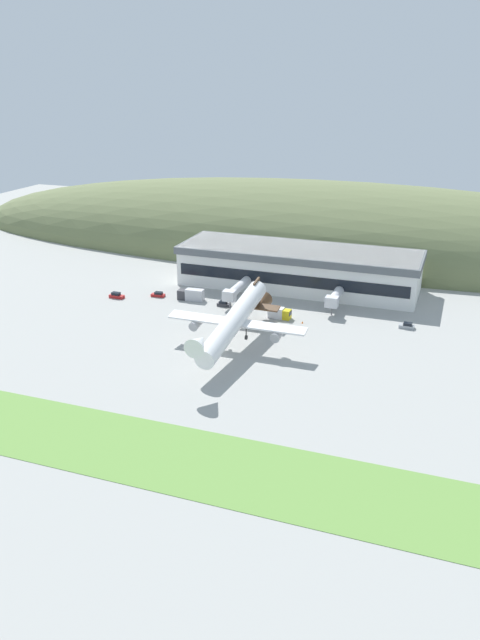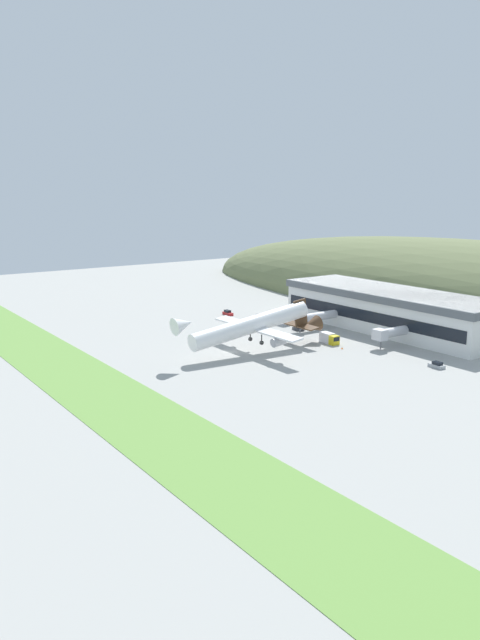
# 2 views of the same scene
# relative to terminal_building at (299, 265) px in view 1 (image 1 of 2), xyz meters

# --- Properties ---
(ground_plane) EXTENTS (382.79, 382.79, 0.00)m
(ground_plane) POSITION_rel_terminal_building_xyz_m (-5.76, -54.81, -6.87)
(ground_plane) COLOR #9E9E99
(grass_strip_foreground) EXTENTS (344.51, 19.18, 0.08)m
(grass_strip_foreground) POSITION_rel_terminal_building_xyz_m (-5.76, -96.41, -6.83)
(grass_strip_foreground) COLOR #669342
(grass_strip_foreground) RESTS_ON ground_plane
(hill_backdrop) EXTENTS (311.72, 76.04, 49.28)m
(hill_backdrop) POSITION_rel_terminal_building_xyz_m (-0.22, 48.81, -6.87)
(hill_backdrop) COLOR #667047
(hill_backdrop) RESTS_ON ground_plane
(terminal_building) EXTENTS (72.63, 22.82, 12.14)m
(terminal_building) POSITION_rel_terminal_building_xyz_m (0.00, 0.00, 0.00)
(terminal_building) COLOR white
(terminal_building) RESTS_ON ground_plane
(jetway_0) EXTENTS (3.38, 16.20, 5.43)m
(jetway_0) POSITION_rel_terminal_building_xyz_m (-12.84, -19.80, -2.88)
(jetway_0) COLOR silver
(jetway_0) RESTS_ON ground_plane
(jetway_1) EXTENTS (3.38, 11.56, 5.43)m
(jetway_1) POSITION_rel_terminal_building_xyz_m (14.82, -17.33, -2.89)
(jetway_1) COLOR silver
(jetway_1) RESTS_ON ground_plane
(cargo_airplane) EXTENTS (33.78, 46.59, 10.57)m
(cargo_airplane) POSITION_rel_terminal_building_xyz_m (-1.83, -50.57, 0.41)
(cargo_airplane) COLOR white
(service_car_0) EXTENTS (4.44, 1.85, 1.70)m
(service_car_0) POSITION_rel_terminal_building_xyz_m (-47.14, -28.04, -6.17)
(service_car_0) COLOR #B21E1E
(service_car_0) RESTS_ON ground_plane
(service_car_1) EXTENTS (3.83, 1.81, 1.51)m
(service_car_1) POSITION_rel_terminal_building_xyz_m (-15.17, -23.82, -6.25)
(service_car_1) COLOR #333338
(service_car_1) RESTS_ON ground_plane
(service_car_2) EXTENTS (3.96, 1.96, 1.51)m
(service_car_2) POSITION_rel_terminal_building_xyz_m (35.08, -23.12, -6.25)
(service_car_2) COLOR #999EA3
(service_car_2) RESTS_ON ground_plane
(service_car_3) EXTENTS (4.14, 2.01, 1.46)m
(service_car_3) POSITION_rel_terminal_building_xyz_m (-36.26, -22.82, -6.27)
(service_car_3) COLOR #B21E1E
(service_car_3) RESTS_ON ground_plane
(fuel_truck) EXTENTS (6.19, 2.74, 2.83)m
(fuel_truck) POSITION_rel_terminal_building_xyz_m (2.17, -27.32, -5.50)
(fuel_truck) COLOR gold
(fuel_truck) RESTS_ON ground_plane
(box_truck) EXTENTS (7.79, 2.93, 3.30)m
(box_truck) POSITION_rel_terminal_building_xyz_m (-25.92, -22.17, -5.30)
(box_truck) COLOR #333338
(box_truck) RESTS_ON ground_plane
(traffic_cone_0) EXTENTS (0.52, 0.52, 0.58)m
(traffic_cone_0) POSITION_rel_terminal_building_xyz_m (8.92, -28.91, -6.59)
(traffic_cone_0) COLOR orange
(traffic_cone_0) RESTS_ON ground_plane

